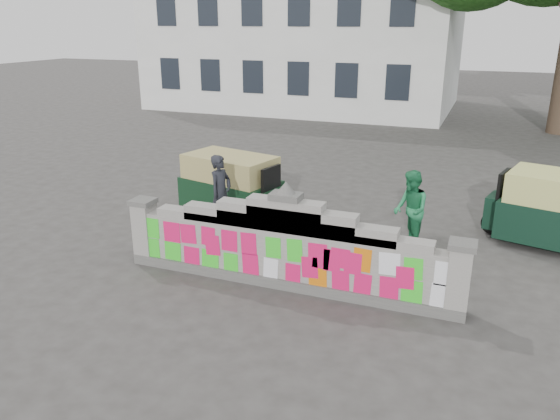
{
  "coord_description": "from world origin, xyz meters",
  "views": [
    {
      "loc": [
        3.22,
        -8.52,
        4.66
      ],
      "look_at": [
        -0.5,
        1.0,
        1.1
      ],
      "focal_mm": 35.0,
      "sensor_mm": 36.0,
      "label": 1
    }
  ],
  "objects_px": {
    "cyclist_rider": "(221,204)",
    "pedestrian": "(410,210)",
    "cyclist_bike": "(222,219)",
    "rickshaw_left": "(233,185)"
  },
  "relations": [
    {
      "from": "pedestrian",
      "to": "rickshaw_left",
      "type": "xyz_separation_m",
      "value": [
        -4.41,
        0.43,
        -0.05
      ]
    },
    {
      "from": "cyclist_rider",
      "to": "rickshaw_left",
      "type": "distance_m",
      "value": 1.68
    },
    {
      "from": "cyclist_rider",
      "to": "pedestrian",
      "type": "distance_m",
      "value": 4.08
    },
    {
      "from": "cyclist_bike",
      "to": "cyclist_rider",
      "type": "bearing_deg",
      "value": 0.0
    },
    {
      "from": "pedestrian",
      "to": "rickshaw_left",
      "type": "relative_size",
      "value": 0.59
    },
    {
      "from": "cyclist_bike",
      "to": "pedestrian",
      "type": "xyz_separation_m",
      "value": [
        3.91,
        1.17,
        0.34
      ]
    },
    {
      "from": "cyclist_bike",
      "to": "pedestrian",
      "type": "bearing_deg",
      "value": -63.64
    },
    {
      "from": "cyclist_rider",
      "to": "rickshaw_left",
      "type": "bearing_deg",
      "value": 27.12
    },
    {
      "from": "cyclist_bike",
      "to": "rickshaw_left",
      "type": "bearing_deg",
      "value": 27.12
    },
    {
      "from": "cyclist_bike",
      "to": "cyclist_rider",
      "type": "height_order",
      "value": "cyclist_rider"
    }
  ]
}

